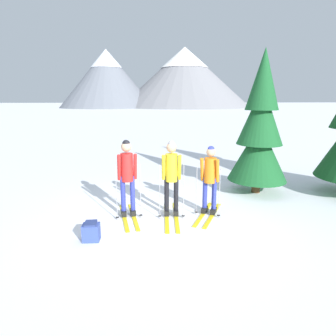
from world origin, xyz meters
TOP-DOWN VIEW (x-y plane):
  - ground_plane at (0.00, 0.00)m, footprint 400.00×400.00m
  - skier_in_red at (-0.87, 0.11)m, footprint 0.61×1.62m
  - skier_in_yellow at (0.14, 0.03)m, footprint 0.61×1.77m
  - skier_in_orange at (1.06, 0.05)m, footprint 1.01×1.56m
  - pine_tree_near at (2.82, 1.49)m, footprint 1.67×1.67m
  - backpack_on_snow_front at (-1.55, -1.06)m, footprint 0.33×0.28m
  - mountain_ridge_distant at (7.54, 88.34)m, footprint 59.53×41.84m

SIDE VIEW (x-z plane):
  - ground_plane at x=0.00m, z-range 0.00..0.00m
  - backpack_on_snow_front at x=-1.55m, z-range 0.00..0.38m
  - skier_in_orange at x=1.06m, z-range 0.10..1.74m
  - skier_in_yellow at x=0.14m, z-range 0.12..1.90m
  - skier_in_red at x=-0.87m, z-range 0.13..1.93m
  - pine_tree_near at x=2.82m, z-range -0.17..3.86m
  - mountain_ridge_distant at x=7.54m, z-range 0.04..18.49m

